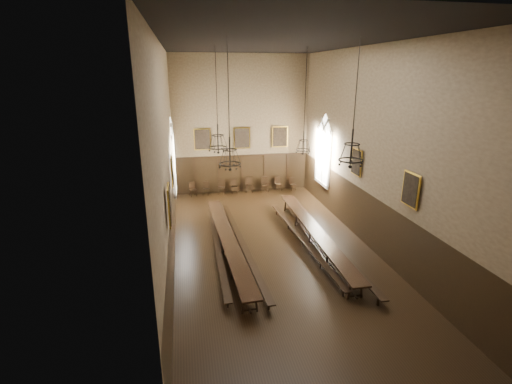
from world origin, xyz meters
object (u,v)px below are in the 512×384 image
object	(u,v)px
chair_5	(265,187)
chair_7	(292,186)
bench_left_inner	(242,245)
chair_6	(278,186)
chandelier_back_left	(218,141)
chandelier_back_right	(303,142)
table_right	(314,237)
chair_3	(234,189)
bench_left_outer	(217,247)
chair_2	(221,190)
bench_right_outer	(327,240)
chair_4	(249,188)
table_left	(228,245)
chandelier_front_right	(351,153)
chandelier_front_left	(230,155)
chair_0	(193,192)
chair_1	(206,191)
bench_right_inner	(303,241)

from	to	relation	value
chair_5	chair_7	world-z (taller)	chair_5
bench_left_inner	chair_6	xyz separation A→B (m)	(3.91, 8.56, 0.01)
chandelier_back_left	chandelier_back_right	world-z (taller)	same
table_right	chair_3	world-z (taller)	chair_3
bench_left_outer	chair_2	distance (m)	8.54
table_right	bench_right_outer	distance (m)	0.59
chandelier_back_left	chair_4	bearing A→B (deg)	67.71
table_left	chandelier_front_right	size ratio (longest dim) A/B	2.27
chandelier_back_left	chandelier_front_right	size ratio (longest dim) A/B	1.07
bench_left_inner	chandelier_front_left	distance (m)	5.54
chair_4	chair_6	world-z (taller)	chair_4
chair_4	chair_6	distance (m)	2.05
chair_0	chandelier_front_left	size ratio (longest dim) A/B	0.22
chair_7	chandelier_front_left	xyz separation A→B (m)	(-5.70, -11.10, 4.84)
bench_left_outer	chair_2	xyz separation A→B (m)	(1.08, 8.47, 0.04)
chair_6	chandelier_front_left	size ratio (longest dim) A/B	0.22
chair_5	chair_4	bearing A→B (deg)	-178.51
chandelier_back_left	bench_left_outer	bearing A→B (deg)	-99.98
chair_2	chandelier_front_right	xyz separation A→B (m)	(3.75, -11.27, 4.72)
bench_left_inner	chair_1	world-z (taller)	chair_1
bench_left_inner	chair_3	xyz separation A→B (m)	(0.85, 8.58, 0.00)
bench_left_inner	chandelier_back_right	world-z (taller)	chandelier_back_right
table_left	bench_left_outer	world-z (taller)	table_left
bench_left_outer	chair_7	bearing A→B (deg)	54.44
bench_right_inner	chair_4	distance (m)	8.74
bench_left_inner	bench_right_outer	bearing A→B (deg)	-3.29
chair_2	chair_3	xyz separation A→B (m)	(0.90, 0.08, -0.01)
chair_0	chandelier_front_right	distance (m)	13.42
chair_3	chair_4	size ratio (longest dim) A/B	0.92
bench_right_outer	chair_7	world-z (taller)	chair_7
bench_right_outer	chandelier_front_left	xyz separation A→B (m)	(-4.81, -2.40, 4.80)
table_right	bench_left_inner	size ratio (longest dim) A/B	1.02
table_right	chair_4	xyz separation A→B (m)	(-1.63, 8.54, -0.08)
bench_right_outer	chair_4	xyz separation A→B (m)	(-2.16, 8.80, 0.01)
bench_left_inner	chair_3	size ratio (longest dim) A/B	10.39
chair_0	table_right	bearing A→B (deg)	-73.48
table_right	chair_7	xyz separation A→B (m)	(1.41, 8.45, -0.13)
chair_2	chandelier_back_right	size ratio (longest dim) A/B	0.20
chair_3	chair_6	size ratio (longest dim) A/B	0.99
bench_right_outer	chair_3	bearing A→B (deg)	109.76
bench_right_inner	chandelier_front_right	world-z (taller)	chandelier_front_right
bench_right_outer	chair_7	distance (m)	8.75
chair_0	chandelier_back_left	bearing A→B (deg)	-95.40
bench_right_outer	chandelier_back_left	size ratio (longest dim) A/B	2.24
chandelier_back_left	chair_0	bearing A→B (deg)	100.90
chair_2	chandelier_back_left	xyz separation A→B (m)	(-0.69, -6.30, 4.43)
bench_right_outer	chandelier_back_left	distance (m)	6.94
chair_1	chair_6	world-z (taller)	chair_6
bench_left_inner	chair_0	world-z (taller)	chair_0
bench_right_outer	chair_3	xyz separation A→B (m)	(-3.17, 8.81, -0.01)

